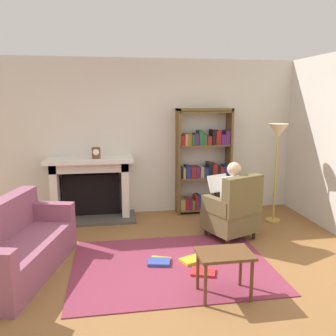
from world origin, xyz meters
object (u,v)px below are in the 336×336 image
sofa_floral (16,248)px  floor_lamp (278,139)px  side_table (224,260)px  armchair_reading (233,211)px  seated_reader (228,196)px  fireplace (91,186)px  mantel_clock (96,153)px  bookshelf (204,164)px

sofa_floral → floor_lamp: size_ratio=1.12×
side_table → armchair_reading: bearing=67.2°
seated_reader → floor_lamp: 1.34m
seated_reader → sofa_floral: (-2.79, -0.72, -0.30)m
side_table → floor_lamp: bearing=53.4°
fireplace → mantel_clock: size_ratio=8.08×
mantel_clock → floor_lamp: (2.89, -0.56, 0.23)m
bookshelf → floor_lamp: bookshelf is taller
seated_reader → sofa_floral: 2.90m
armchair_reading → floor_lamp: (0.93, 0.63, 0.95)m
floor_lamp → mantel_clock: bearing=169.0°
fireplace → mantel_clock: (0.11, -0.10, 0.58)m
seated_reader → fireplace: bearing=-53.9°
floor_lamp → seated_reader: bearing=-152.0°
mantel_clock → fireplace: bearing=138.5°
fireplace → seated_reader: (2.03, -1.19, 0.06)m
fireplace → side_table: fireplace is taller
mantel_clock → sofa_floral: (-0.87, -1.81, -0.83)m
sofa_floral → side_table: (2.22, -0.84, 0.08)m
bookshelf → side_table: bearing=-100.7°
armchair_reading → floor_lamp: bearing=-169.6°
mantel_clock → side_table: (1.35, -2.64, -0.74)m
fireplace → side_table: size_ratio=2.63×
seated_reader → mantel_clock: bearing=-53.1°
mantel_clock → side_table: size_ratio=0.32×
seated_reader → side_table: seated_reader is taller
side_table → floor_lamp: (1.54, 2.08, 0.98)m
armchair_reading → fireplace: bearing=-55.5°
fireplace → floor_lamp: bearing=-12.5°
sofa_floral → side_table: bearing=-96.5°
fireplace → floor_lamp: (3.01, -0.66, 0.82)m
armchair_reading → seated_reader: size_ratio=0.85×
side_table → seated_reader: bearing=70.1°
mantel_clock → seated_reader: (1.91, -1.08, -0.53)m
fireplace → floor_lamp: floor_lamp is taller
fireplace → armchair_reading: 2.45m
bookshelf → sofa_floral: 3.41m
bookshelf → floor_lamp: size_ratio=1.14×
bookshelf → fireplace: bearing=-179.0°
bookshelf → side_table: bookshelf is taller
mantel_clock → sofa_floral: 2.17m
bookshelf → sofa_floral: size_ratio=1.02×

